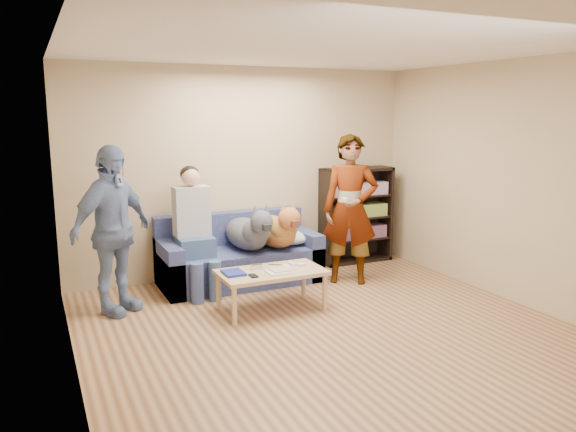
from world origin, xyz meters
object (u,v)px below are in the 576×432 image
sofa (238,259)px  dog_tan (277,229)px  coffee_table (271,275)px  notebook_blue (233,273)px  person_seated (194,226)px  person_standing_right (350,210)px  dog_gray (249,232)px  camera_silver (256,267)px  person_standing_left (112,230)px  bookshelf (356,213)px

sofa → dog_tan: dog_tan is taller
dog_tan → coffee_table: (-0.45, -0.88, -0.27)m
notebook_blue → person_seated: (-0.15, 0.88, 0.34)m
person_standing_right → dog_gray: bearing=-167.2°
camera_silver → dog_tan: dog_tan is taller
camera_silver → sofa: sofa is taller
notebook_blue → dog_tan: 1.21m
camera_silver → person_standing_left: bearing=160.8°
person_standing_left → notebook_blue: person_standing_left is taller
person_standing_right → notebook_blue: 1.76m
person_standing_right → person_seated: size_ratio=1.22×
dog_tan → coffee_table: dog_tan is taller
person_standing_left → sofa: 1.68m
sofa → dog_gray: dog_gray is taller
dog_tan → camera_silver: bearing=-126.7°
sofa → person_seated: size_ratio=1.29×
camera_silver → dog_gray: bearing=74.3°
person_standing_left → dog_tan: size_ratio=1.47×
person_standing_right → camera_silver: 1.48m
bookshelf → dog_tan: bearing=-163.4°
person_seated → coffee_table: person_seated is taller
coffee_table → dog_tan: bearing=63.0°
sofa → dog_tan: (0.43, -0.17, 0.37)m
bookshelf → person_standing_right: bearing=-125.8°
person_standing_left → dog_tan: person_standing_left is taller
camera_silver → coffee_table: camera_silver is taller
dog_gray → coffee_table: (-0.10, -0.90, -0.27)m
notebook_blue → sofa: bearing=67.6°
person_standing_right → sofa: 1.48m
notebook_blue → person_seated: 0.96m
coffee_table → camera_silver: bearing=135.0°
notebook_blue → coffee_table: size_ratio=0.24×
person_seated → dog_gray: person_seated is taller
dog_gray → coffee_table: dog_gray is taller
camera_silver → sofa: bearing=81.7°
coffee_table → notebook_blue: bearing=172.9°
person_standing_right → person_standing_left: 2.74m
notebook_blue → sofa: 1.10m
camera_silver → dog_gray: dog_gray is taller
person_standing_left → coffee_table: 1.68m
dog_tan → person_standing_left: bearing=-171.7°
person_standing_right → person_seated: person_standing_right is taller
dog_tan → bookshelf: bearing=16.6°
person_seated → dog_gray: 0.66m
person_seated → bookshelf: bearing=8.7°
notebook_blue → dog_tan: size_ratio=0.22×
sofa → dog_tan: bearing=-21.9°
person_standing_right → bookshelf: person_standing_right is taller
person_standing_right → person_standing_left: bearing=-150.1°
coffee_table → bookshelf: 2.25m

